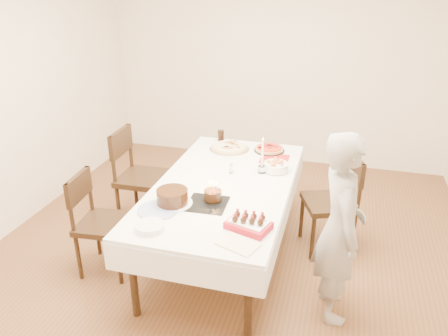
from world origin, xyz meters
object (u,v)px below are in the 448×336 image
(pasta_bowl, at_px, (276,167))
(taper_candle, at_px, (262,155))
(birthday_cake, at_px, (213,191))
(pizza_white, at_px, (229,148))
(layer_cake, at_px, (172,197))
(chair_right_savory, at_px, (329,203))
(person, at_px, (340,229))
(dining_table, at_px, (224,220))
(pizza_pepperoni, at_px, (269,149))
(strawberry_box, at_px, (249,224))
(cola_glass, at_px, (221,136))
(chair_left_savory, at_px, (144,178))
(chair_left_dessert, at_px, (105,224))

(pasta_bowl, relative_size, taper_candle, 0.65)
(birthday_cake, bearing_deg, pizza_white, 98.21)
(taper_candle, distance_m, layer_cake, 0.97)
(chair_right_savory, bearing_deg, pizza_white, 139.16)
(chair_right_savory, relative_size, pizza_white, 2.28)
(person, height_order, pizza_white, person)
(dining_table, height_order, layer_cake, layer_cake)
(pizza_white, bearing_deg, pizza_pepperoni, 10.54)
(strawberry_box, bearing_deg, person, 16.88)
(pasta_bowl, distance_m, taper_candle, 0.19)
(birthday_cake, bearing_deg, taper_candle, 66.69)
(chair_right_savory, xyz_separation_m, layer_cake, (-1.19, -0.87, 0.34))
(chair_right_savory, height_order, cola_glass, chair_right_savory)
(chair_right_savory, height_order, chair_left_savory, chair_left_savory)
(dining_table, distance_m, layer_cake, 0.71)
(dining_table, xyz_separation_m, chair_right_savory, (0.90, 0.40, 0.10))
(strawberry_box, bearing_deg, birthday_cake, 138.04)
(chair_right_savory, relative_size, strawberry_box, 3.11)
(chair_left_savory, xyz_separation_m, cola_glass, (0.64, 0.63, 0.30))
(layer_cake, bearing_deg, cola_glass, 90.73)
(dining_table, relative_size, chair_left_savory, 2.10)
(chair_right_savory, distance_m, layer_cake, 1.51)
(taper_candle, distance_m, birthday_cake, 0.70)
(person, xyz_separation_m, pizza_white, (-1.16, 1.24, 0.03))
(pizza_pepperoni, distance_m, strawberry_box, 1.52)
(chair_right_savory, height_order, birthday_cake, chair_right_savory)
(dining_table, bearing_deg, pasta_bowl, 43.23)
(pizza_pepperoni, relative_size, taper_candle, 0.89)
(pizza_white, relative_size, birthday_cake, 2.87)
(pizza_white, xyz_separation_m, layer_cake, (-0.13, -1.24, 0.04))
(chair_left_dessert, bearing_deg, person, 174.52)
(chair_left_savory, bearing_deg, chair_right_savory, 179.69)
(chair_right_savory, bearing_deg, cola_glass, 132.72)
(pizza_white, bearing_deg, taper_candle, -47.13)
(chair_left_dessert, xyz_separation_m, strawberry_box, (1.30, -0.20, 0.33))
(dining_table, bearing_deg, pizza_white, 101.63)
(cola_glass, height_order, strawberry_box, cola_glass)
(chair_left_savory, relative_size, pasta_bowl, 4.51)
(cola_glass, bearing_deg, pizza_white, -54.71)
(dining_table, xyz_separation_m, pizza_pepperoni, (0.25, 0.85, 0.40))
(dining_table, height_order, taper_candle, taper_candle)
(dining_table, bearing_deg, chair_right_savory, 23.91)
(cola_glass, bearing_deg, strawberry_box, -67.66)
(birthday_cake, bearing_deg, cola_glass, 103.24)
(cola_glass, xyz_separation_m, layer_cake, (0.02, -1.46, -0.00))
(chair_left_savory, relative_size, birthday_cake, 7.06)
(taper_candle, bearing_deg, dining_table, -132.10)
(person, xyz_separation_m, pizza_pepperoni, (-0.75, 1.32, 0.03))
(pizza_white, bearing_deg, strawberry_box, -69.85)
(pizza_pepperoni, relative_size, layer_cake, 0.99)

